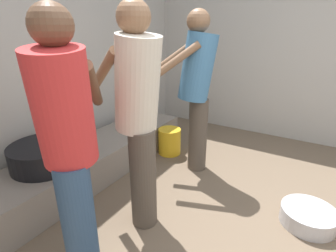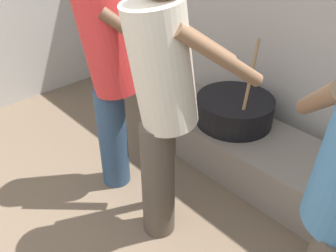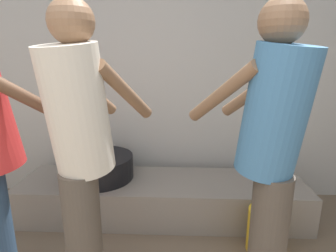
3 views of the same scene
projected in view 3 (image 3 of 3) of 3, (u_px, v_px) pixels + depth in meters
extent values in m
cube|color=#ADA8A0|center=(137.00, 75.00, 2.68)|extent=(5.06, 0.20, 2.39)
cube|color=slate|center=(162.00, 197.00, 2.42)|extent=(2.45, 0.60, 0.33)
cylinder|color=black|center=(100.00, 167.00, 2.41)|extent=(0.59, 0.59, 0.20)
cylinder|color=#937047|center=(109.00, 134.00, 2.33)|extent=(0.12, 0.24, 0.51)
cylinder|color=#4C4238|center=(267.00, 242.00, 1.49)|extent=(0.20, 0.20, 0.79)
cylinder|color=teal|center=(275.00, 112.00, 1.33)|extent=(0.47, 0.49, 0.68)
sphere|color=brown|center=(282.00, 21.00, 1.24)|extent=(0.22, 0.22, 0.22)
cylinder|color=brown|center=(255.00, 91.00, 1.58)|extent=(0.34, 0.43, 0.37)
cylinder|color=brown|center=(221.00, 94.00, 1.44)|extent=(0.34, 0.43, 0.37)
cylinder|color=brown|center=(33.00, 101.00, 1.48)|extent=(0.40, 0.36, 0.36)
cylinder|color=brown|center=(21.00, 96.00, 1.68)|extent=(0.40, 0.36, 0.36)
cylinder|color=#4C4238|center=(84.00, 239.00, 1.51)|extent=(0.20, 0.20, 0.79)
cylinder|color=beige|center=(77.00, 111.00, 1.36)|extent=(0.43, 0.47, 0.68)
sphere|color=brown|center=(71.00, 21.00, 1.27)|extent=(0.22, 0.22, 0.22)
cylinder|color=brown|center=(126.00, 93.00, 1.50)|extent=(0.25, 0.47, 0.37)
cylinder|color=brown|center=(88.00, 90.00, 1.61)|extent=(0.25, 0.47, 0.37)
cylinder|color=gold|center=(267.00, 231.00, 1.97)|extent=(0.28, 0.28, 0.32)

